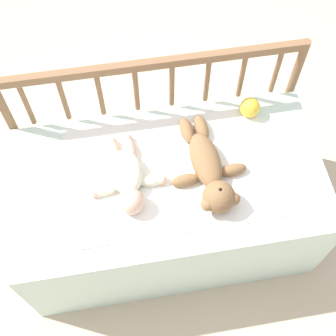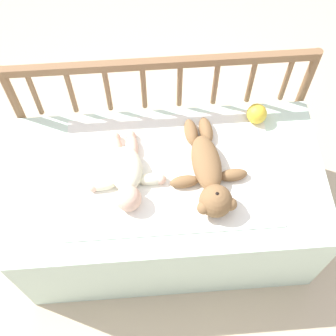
{
  "view_description": "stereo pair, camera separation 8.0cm",
  "coord_description": "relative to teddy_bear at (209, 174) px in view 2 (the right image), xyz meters",
  "views": [
    {
      "loc": [
        -0.15,
        -0.86,
        2.14
      ],
      "look_at": [
        0.0,
        0.01,
        0.58
      ],
      "focal_mm": 50.0,
      "sensor_mm": 36.0,
      "label": 1
    },
    {
      "loc": [
        -0.07,
        -0.87,
        2.14
      ],
      "look_at": [
        0.0,
        0.01,
        0.58
      ],
      "focal_mm": 50.0,
      "sensor_mm": 36.0,
      "label": 2
    }
  ],
  "objects": [
    {
      "name": "crib_mattress",
      "position": [
        -0.16,
        0.03,
        -0.31
      ],
      "size": [
        1.25,
        0.66,
        0.52
      ],
      "color": "silver",
      "rests_on": "ground_plane"
    },
    {
      "name": "baby",
      "position": [
        -0.32,
        0.04,
        -0.01
      ],
      "size": [
        0.31,
        0.37,
        0.1
      ],
      "color": "#EAEACC",
      "rests_on": "crib_mattress"
    },
    {
      "name": "blanket",
      "position": [
        -0.15,
        0.05,
        -0.05
      ],
      "size": [
        0.82,
        0.54,
        0.01
      ],
      "color": "white",
      "rests_on": "crib_mattress"
    },
    {
      "name": "teddy_bear",
      "position": [
        0.0,
        0.0,
        0.0
      ],
      "size": [
        0.31,
        0.47,
        0.13
      ],
      "color": "olive",
      "rests_on": "crib_mattress"
    },
    {
      "name": "toy_ball",
      "position": [
        0.23,
        0.27,
        -0.01
      ],
      "size": [
        0.09,
        0.09,
        0.09
      ],
      "color": "yellow",
      "rests_on": "crib_mattress"
    },
    {
      "name": "ground_plane",
      "position": [
        -0.16,
        0.03,
        -0.56
      ],
      "size": [
        12.0,
        12.0,
        0.0
      ],
      "primitive_type": "plane",
      "color": "#C6B293"
    },
    {
      "name": "crib_rail",
      "position": [
        -0.16,
        0.38,
        0.01
      ],
      "size": [
        1.25,
        0.04,
        0.8
      ],
      "color": "brown",
      "rests_on": "ground_plane"
    }
  ]
}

